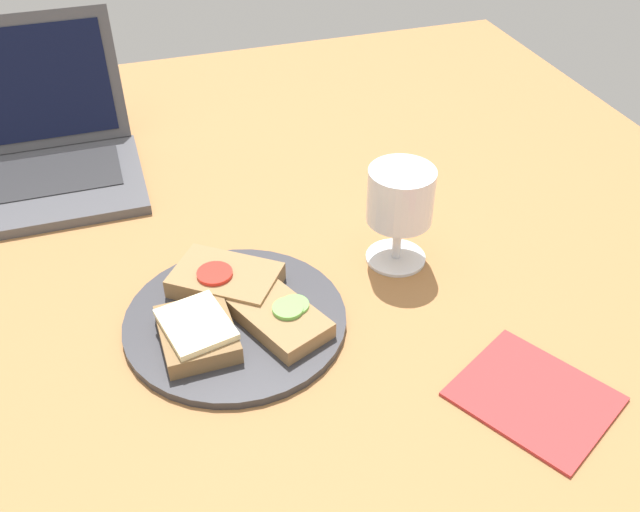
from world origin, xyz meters
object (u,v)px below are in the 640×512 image
object	(u,v)px
sandwich_with_cucumber	(280,317)
laptop	(19,151)
sandwich_with_cheese	(197,332)
napkin	(534,397)
sandwich_with_tomato	(225,280)
plate	(235,320)
wine_glass	(400,201)

from	to	relation	value
sandwich_with_cucumber	laptop	world-z (taller)	laptop
sandwich_with_cheese	sandwich_with_cucumber	distance (cm)	9.07
sandwich_with_cheese	napkin	world-z (taller)	sandwich_with_cheese
sandwich_with_tomato	sandwich_with_cucumber	xyz separation A→B (cm)	(4.38, -7.90, -0.17)
plate	napkin	xyz separation A→B (cm)	(25.91, -19.75, -0.30)
laptop	sandwich_with_cucumber	bearing A→B (deg)	-57.82
sandwich_with_tomato	wine_glass	size ratio (longest dim) A/B	1.11
sandwich_with_cheese	sandwich_with_cucumber	world-z (taller)	sandwich_with_cheese
plate	sandwich_with_cucumber	distance (cm)	5.47
wine_glass	napkin	world-z (taller)	wine_glass
sandwich_with_tomato	napkin	distance (cm)	35.94
laptop	napkin	distance (cm)	76.53
sandwich_with_tomato	laptop	xyz separation A→B (cm)	(-22.28, 34.46, 2.15)
sandwich_with_cucumber	wine_glass	xyz separation A→B (cm)	(17.03, 8.00, 6.58)
sandwich_with_cheese	sandwich_with_tomato	bearing A→B (deg)	58.52
sandwich_with_tomato	sandwich_with_cucumber	world-z (taller)	sandwich_with_tomato
sandwich_with_tomato	wine_glass	world-z (taller)	wine_glass
sandwich_with_tomato	wine_glass	xyz separation A→B (cm)	(21.41, 0.10, 6.40)
plate	sandwich_with_tomato	size ratio (longest dim) A/B	1.75
wine_glass	sandwich_with_cucumber	bearing A→B (deg)	-154.83
plate	sandwich_with_tomato	world-z (taller)	sandwich_with_tomato
sandwich_with_cheese	wine_glass	size ratio (longest dim) A/B	0.76
plate	laptop	size ratio (longest dim) A/B	0.76
plate	sandwich_with_cucumber	size ratio (longest dim) A/B	1.95
wine_glass	laptop	world-z (taller)	laptop
plate	sandwich_with_cheese	xyz separation A→B (cm)	(-4.57, -2.46, 1.83)
sandwich_with_tomato	sandwich_with_cheese	world-z (taller)	same
laptop	plate	bearing A→B (deg)	-60.78
plate	sandwich_with_tomato	distance (cm)	5.45
napkin	wine_glass	bearing A→B (deg)	99.95
plate	laptop	bearing A→B (deg)	119.22
plate	wine_glass	size ratio (longest dim) A/B	1.94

